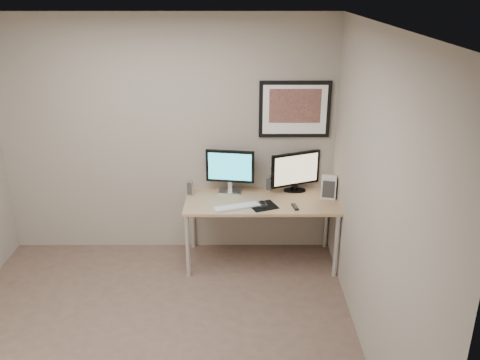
# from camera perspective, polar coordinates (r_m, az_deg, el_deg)

# --- Properties ---
(floor) EXTENTS (3.60, 3.60, 0.00)m
(floor) POSITION_cam_1_polar(r_m,az_deg,el_deg) (4.63, -10.10, -17.43)
(floor) COLOR brown
(floor) RESTS_ON ground
(room) EXTENTS (3.60, 3.60, 3.60)m
(room) POSITION_cam_1_polar(r_m,az_deg,el_deg) (4.24, -10.56, 4.14)
(room) COLOR white
(room) RESTS_ON ground
(desk) EXTENTS (1.60, 0.70, 0.73)m
(desk) POSITION_cam_1_polar(r_m,az_deg,el_deg) (5.37, 2.39, -2.89)
(desk) COLOR olive
(desk) RESTS_ON floor
(framed_art) EXTENTS (0.75, 0.04, 0.60)m
(framed_art) POSITION_cam_1_polar(r_m,az_deg,el_deg) (5.40, 6.16, 7.90)
(framed_art) COLOR black
(framed_art) RESTS_ON room
(monitor_large) EXTENTS (0.52, 0.20, 0.48)m
(monitor_large) POSITION_cam_1_polar(r_m,az_deg,el_deg) (5.44, -1.12, 1.20)
(monitor_large) COLOR #AFAFB4
(monitor_large) RESTS_ON desk
(monitor_tv) EXTENTS (0.54, 0.25, 0.44)m
(monitor_tv) POSITION_cam_1_polar(r_m,az_deg,el_deg) (5.50, 6.24, 1.02)
(monitor_tv) COLOR black
(monitor_tv) RESTS_ON desk
(speaker_left) EXTENTS (0.08, 0.08, 0.16)m
(speaker_left) POSITION_cam_1_polar(r_m,az_deg,el_deg) (5.46, -5.61, -0.88)
(speaker_left) COLOR #AFAFB4
(speaker_left) RESTS_ON desk
(speaker_right) EXTENTS (0.08, 0.08, 0.16)m
(speaker_right) POSITION_cam_1_polar(r_m,az_deg,el_deg) (5.56, 3.29, -0.38)
(speaker_right) COLOR #AFAFB4
(speaker_right) RESTS_ON desk
(keyboard) EXTENTS (0.50, 0.28, 0.02)m
(keyboard) POSITION_cam_1_polar(r_m,az_deg,el_deg) (5.16, -0.34, -3.01)
(keyboard) COLOR #B8B8BD
(keyboard) RESTS_ON desk
(mousepad) EXTENTS (0.33, 0.32, 0.00)m
(mousepad) POSITION_cam_1_polar(r_m,az_deg,el_deg) (5.20, 2.63, -2.93)
(mousepad) COLOR black
(mousepad) RESTS_ON desk
(mouse) EXTENTS (0.09, 0.12, 0.04)m
(mouse) POSITION_cam_1_polar(r_m,az_deg,el_deg) (5.22, 2.53, -2.60)
(mouse) COLOR black
(mouse) RESTS_ON mousepad
(remote) EXTENTS (0.07, 0.16, 0.02)m
(remote) POSITION_cam_1_polar(r_m,az_deg,el_deg) (5.19, 6.20, -3.00)
(remote) COLOR black
(remote) RESTS_ON desk
(fan_unit) EXTENTS (0.18, 0.14, 0.24)m
(fan_unit) POSITION_cam_1_polar(r_m,az_deg,el_deg) (5.43, 9.93, -0.80)
(fan_unit) COLOR silver
(fan_unit) RESTS_ON desk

